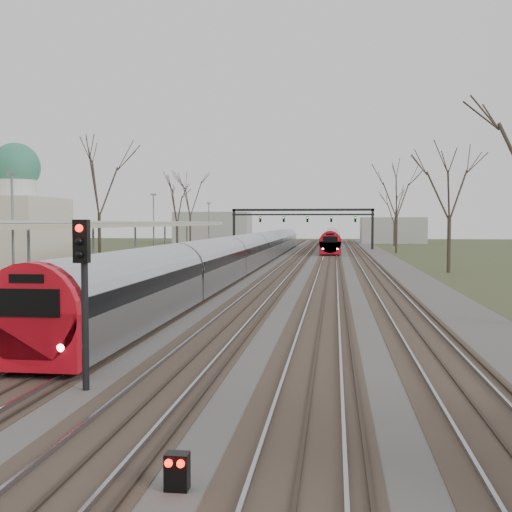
{
  "coord_description": "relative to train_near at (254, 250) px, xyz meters",
  "views": [
    {
      "loc": [
        5.03,
        -10.13,
        4.03
      ],
      "look_at": [
        0.3,
        28.34,
        2.0
      ],
      "focal_mm": 45.0,
      "sensor_mm": 36.0,
      "label": 1
    }
  ],
  "objects": [
    {
      "name": "track_bed",
      "position": [
        2.76,
        5.32,
        -1.42
      ],
      "size": [
        24.0,
        160.0,
        0.22
      ],
      "color": "#474442",
      "rests_on": "ground"
    },
    {
      "name": "train_near",
      "position": [
        0.0,
        0.0,
        0.0
      ],
      "size": [
        2.62,
        90.21,
        3.05
      ],
      "color": "#9A9DA4",
      "rests_on": "ground"
    },
    {
      "name": "signal_post",
      "position": [
        1.75,
        -45.62,
        1.25
      ],
      "size": [
        0.35,
        0.45,
        4.1
      ],
      "color": "black",
      "rests_on": "ground"
    },
    {
      "name": "train_far",
      "position": [
        7.0,
        45.48,
        0.0
      ],
      "size": [
        2.62,
        60.21,
        3.05
      ],
      "color": "#9A9DA4",
      "rests_on": "ground"
    },
    {
      "name": "signal_gantry",
      "position": [
        2.79,
        35.31,
        3.43
      ],
      "size": [
        21.0,
        0.59,
        6.08
      ],
      "color": "black",
      "rests_on": "ground"
    },
    {
      "name": "tree_east_far",
      "position": [
        16.5,
        -7.68,
        5.81
      ],
      "size": [
        5.0,
        5.0,
        10.3
      ],
      "color": "#2D231C",
      "rests_on": "ground"
    },
    {
      "name": "platform",
      "position": [
        -6.55,
        -12.18,
        -0.98
      ],
      "size": [
        3.5,
        69.0,
        1.0
      ],
      "primitive_type": "cube",
      "color": "#9E9B93",
      "rests_on": "ground"
    },
    {
      "name": "ground_signal",
      "position": [
        5.25,
        -50.8,
        -1.16
      ],
      "size": [
        0.35,
        0.33,
        0.61
      ],
      "color": "black",
      "rests_on": "ground"
    },
    {
      "name": "tree_west_far",
      "position": [
        -14.5,
        -1.68,
        6.54
      ],
      "size": [
        5.5,
        5.5,
        11.33
      ],
      "color": "#2D231C",
      "rests_on": "ground"
    },
    {
      "name": "ground",
      "position": [
        2.5,
        -49.68,
        -1.48
      ],
      "size": [
        300.0,
        300.0,
        0.0
      ],
      "primitive_type": "plane",
      "color": "#384223",
      "rests_on": "ground"
    },
    {
      "name": "canopy",
      "position": [
        -6.55,
        -16.7,
        2.45
      ],
      "size": [
        4.1,
        50.0,
        3.11
      ],
      "color": "slate",
      "rests_on": "platform"
    }
  ]
}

